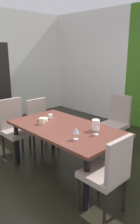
{
  "coord_description": "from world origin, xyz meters",
  "views": [
    {
      "loc": [
        2.63,
        -2.09,
        1.83
      ],
      "look_at": [
        0.17,
        0.28,
        0.85
      ],
      "focal_mm": 35.0,
      "sensor_mm": 36.0,
      "label": 1
    }
  ],
  "objects": [
    {
      "name": "chair_left_near",
      "position": [
        -0.56,
        -0.33,
        0.57
      ],
      "size": [
        0.45,
        0.44,
        1.03
      ],
      "rotation": [
        0.0,
        0.0,
        -1.57
      ],
      "color": "gray",
      "rests_on": "ground_plane"
    },
    {
      "name": "chair_head_far",
      "position": [
        0.45,
        1.2,
        0.57
      ],
      "size": [
        0.44,
        0.45,
        1.03
      ],
      "rotation": [
        0.0,
        0.0,
        3.14
      ],
      "color": "gray",
      "rests_on": "ground_plane"
    },
    {
      "name": "serving_bowl_rear",
      "position": [
        -0.02,
        -0.12,
        0.77
      ],
      "size": [
        0.15,
        0.15,
        0.04
      ],
      "primitive_type": "cylinder",
      "color": "white",
      "rests_on": "dining_table"
    },
    {
      "name": "back_panel_interior",
      "position": [
        -1.56,
        2.66,
        1.41
      ],
      "size": [
        2.56,
        0.1,
        2.82
      ],
      "primitive_type": "cube",
      "color": "silver",
      "rests_on": "ground_plane"
    },
    {
      "name": "chair_right_near",
      "position": [
        1.41,
        -0.33,
        0.55
      ],
      "size": [
        0.44,
        0.44,
        0.97
      ],
      "rotation": [
        0.0,
        0.0,
        1.57
      ],
      "color": "gray",
      "rests_on": "ground_plane"
    },
    {
      "name": "cup_south",
      "position": [
        0.08,
        -0.23,
        0.79
      ],
      "size": [
        0.08,
        0.08,
        0.09
      ],
      "primitive_type": "cylinder",
      "color": "beige",
      "rests_on": "dining_table"
    },
    {
      "name": "pitcher_right",
      "position": [
        0.81,
        0.15,
        0.82
      ],
      "size": [
        0.12,
        0.11,
        0.15
      ],
      "color": "white",
      "rests_on": "dining_table"
    },
    {
      "name": "wine_glass_near_shelf",
      "position": [
        0.85,
        -0.27,
        0.86
      ],
      "size": [
        0.07,
        0.07,
        0.16
      ],
      "color": "silver",
      "rests_on": "dining_table"
    },
    {
      "name": "ground_plane",
      "position": [
        0.0,
        0.0,
        -0.01
      ],
      "size": [
        5.69,
        5.43,
        0.02
      ],
      "primitive_type": "cube",
      "color": "black"
    },
    {
      "name": "cup_west",
      "position": [
        -0.02,
        0.02,
        0.78
      ],
      "size": [
        0.07,
        0.07,
        0.08
      ],
      "primitive_type": "cylinder",
      "color": "white",
      "rests_on": "dining_table"
    },
    {
      "name": "wine_glass_north",
      "position": [
        0.93,
        0.02,
        0.84
      ],
      "size": [
        0.07,
        0.07,
        0.14
      ],
      "color": "silver",
      "rests_on": "dining_table"
    },
    {
      "name": "dining_table",
      "position": [
        0.43,
        -0.06,
        0.66
      ],
      "size": [
        1.72,
        0.96,
        0.75
      ],
      "color": "brown",
      "rests_on": "ground_plane"
    },
    {
      "name": "chair_left_far",
      "position": [
        -0.55,
        0.21,
        0.54
      ],
      "size": [
        0.45,
        0.44,
        0.94
      ],
      "rotation": [
        0.0,
        0.0,
        -1.57
      ],
      "color": "gray",
      "rests_on": "ground_plane"
    }
  ]
}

